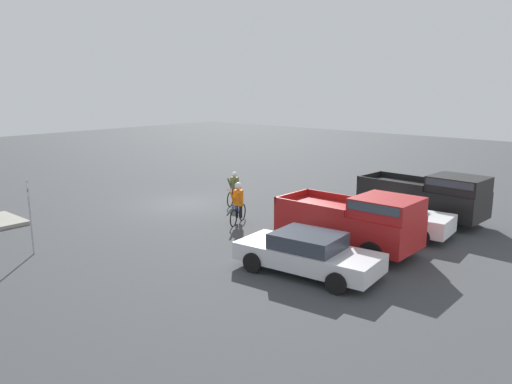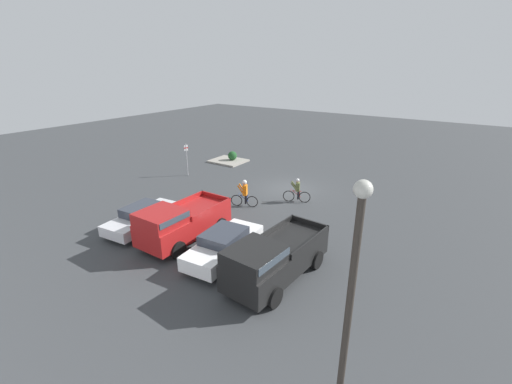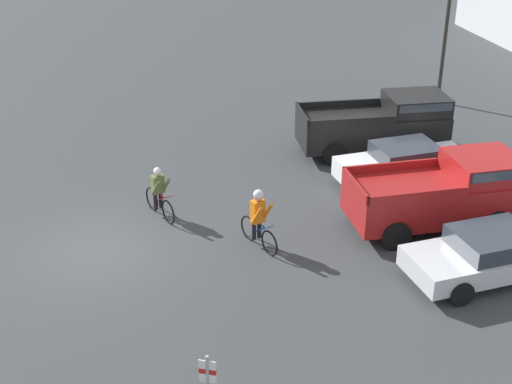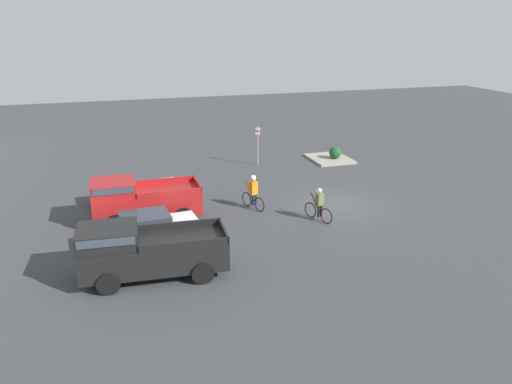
{
  "view_description": "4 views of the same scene",
  "coord_description": "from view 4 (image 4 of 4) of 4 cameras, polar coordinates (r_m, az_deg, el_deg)",
  "views": [
    {
      "loc": [
        15.47,
        18.19,
        5.68
      ],
      "look_at": [
        -0.2,
        4.49,
        1.2
      ],
      "focal_mm": 35.0,
      "sensor_mm": 36.0,
      "label": 1
    },
    {
      "loc": [
        -10.95,
        20.49,
        8.47
      ],
      "look_at": [
        -0.2,
        4.49,
        1.2
      ],
      "focal_mm": 24.0,
      "sensor_mm": 36.0,
      "label": 2
    },
    {
      "loc": [
        17.47,
        0.49,
        10.23
      ],
      "look_at": [
        -0.2,
        4.49,
        1.2
      ],
      "focal_mm": 50.0,
      "sensor_mm": 36.0,
      "label": 3
    },
    {
      "loc": [
        -21.66,
        11.12,
        8.92
      ],
      "look_at": [
        -0.2,
        4.49,
        1.2
      ],
      "focal_mm": 35.0,
      "sensor_mm": 36.0,
      "label": 4
    }
  ],
  "objects": [
    {
      "name": "shrub",
      "position": [
        33.96,
        9.04,
        4.47
      ],
      "size": [
        0.81,
        0.81,
        0.81
      ],
      "color": "#1E4C23",
      "rests_on": "curb_island"
    },
    {
      "name": "pickup_truck_1",
      "position": [
        23.76,
        -13.14,
        -0.77
      ],
      "size": [
        2.29,
        4.92,
        2.08
      ],
      "color": "maroon",
      "rests_on": "ground_plane"
    },
    {
      "name": "cyclist_1",
      "position": [
        23.53,
        7.2,
        -1.43
      ],
      "size": [
        1.68,
        0.72,
        1.61
      ],
      "color": "black",
      "rests_on": "ground_plane"
    },
    {
      "name": "curb_island",
      "position": [
        34.23,
        8.39,
        3.78
      ],
      "size": [
        3.03,
        2.55,
        0.15
      ],
      "primitive_type": "cube",
      "color": "gray",
      "rests_on": "ground_plane"
    },
    {
      "name": "sedan_0",
      "position": [
        21.28,
        -12.51,
        -4.2
      ],
      "size": [
        2.21,
        4.55,
        1.39
      ],
      "color": "white",
      "rests_on": "ground_plane"
    },
    {
      "name": "sedan_1",
      "position": [
        26.54,
        -13.57,
        0.29
      ],
      "size": [
        2.33,
        4.61,
        1.29
      ],
      "color": "silver",
      "rests_on": "ground_plane"
    },
    {
      "name": "pickup_truck_0",
      "position": [
        18.57,
        -12.63,
        -6.45
      ],
      "size": [
        2.43,
        5.35,
        2.07
      ],
      "color": "black",
      "rests_on": "ground_plane"
    },
    {
      "name": "ground_plane",
      "position": [
        25.93,
        9.39,
        -1.42
      ],
      "size": [
        80.0,
        80.0,
        0.0
      ],
      "primitive_type": "plane",
      "color": "#383A3D"
    },
    {
      "name": "fire_lane_sign",
      "position": [
        32.2,
        0.22,
        5.74
      ],
      "size": [
        0.15,
        0.28,
        2.59
      ],
      "color": "#9E9EA3",
      "rests_on": "ground_plane"
    },
    {
      "name": "cyclist_0",
      "position": [
        24.76,
        -0.32,
        0.08
      ],
      "size": [
        1.64,
        0.71,
        1.77
      ],
      "color": "black",
      "rests_on": "ground_plane"
    }
  ]
}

